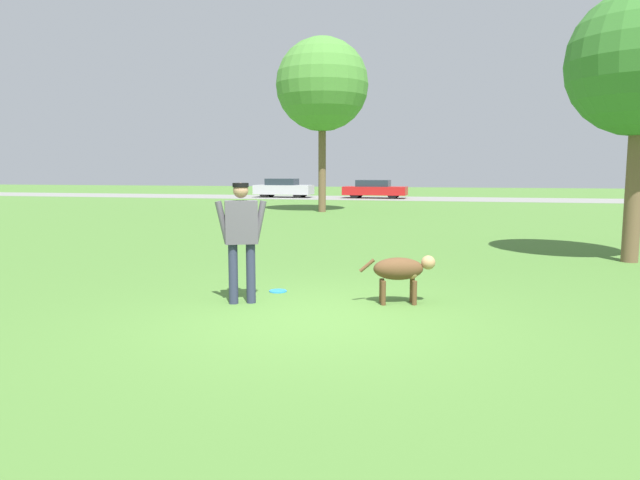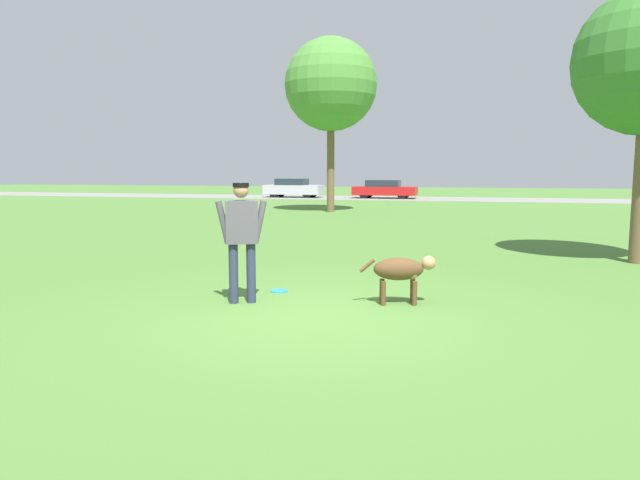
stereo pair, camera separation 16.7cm
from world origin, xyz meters
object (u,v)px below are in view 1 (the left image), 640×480
object	(u,v)px
parked_car_silver	(283,188)
dog	(402,270)
person	(241,232)
tree_far_left	(322,85)
parked_car_red	(375,189)
frisbee	(278,291)

from	to	relation	value
parked_car_silver	dog	bearing A→B (deg)	-69.51
person	tree_far_left	xyz separation A→B (m)	(-3.13, 17.88, 4.65)
person	parked_car_silver	bearing A→B (deg)	81.87
dog	parked_car_red	world-z (taller)	parked_car_red
parked_car_red	dog	bearing A→B (deg)	-79.82
person	frisbee	bearing A→B (deg)	49.29
frisbee	parked_car_silver	xyz separation A→B (m)	(-9.39, 30.33, 0.65)
frisbee	parked_car_red	size ratio (longest dim) A/B	0.06
dog	parked_car_red	bearing A→B (deg)	84.02
dog	tree_far_left	world-z (taller)	tree_far_left
tree_far_left	frisbee	bearing A→B (deg)	-78.77
person	tree_far_left	world-z (taller)	tree_far_left
person	parked_car_silver	size ratio (longest dim) A/B	0.42
dog	frisbee	bearing A→B (deg)	154.80
tree_far_left	parked_car_red	size ratio (longest dim) A/B	1.79
tree_far_left	parked_car_red	xyz separation A→B (m)	(0.44, 13.57, -5.03)
tree_far_left	person	bearing A→B (deg)	-80.06
parked_car_silver	tree_far_left	bearing A→B (deg)	-65.46
person	dog	xyz separation A→B (m)	(2.18, 0.50, -0.53)
frisbee	tree_far_left	world-z (taller)	tree_far_left
parked_car_silver	parked_car_red	distance (m)	6.45
person	frisbee	world-z (taller)	person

